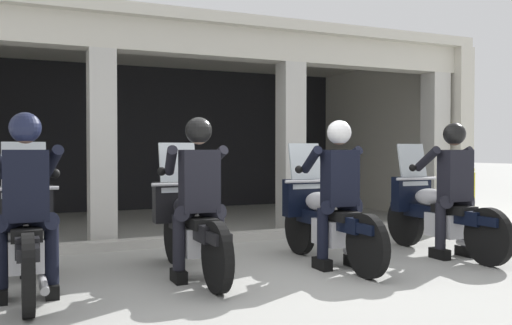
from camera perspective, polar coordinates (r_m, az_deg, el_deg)
ground_plane at (r=8.36m, az=-6.71°, el=-7.43°), size 80.00×80.00×0.00m
station_building at (r=10.37m, az=-9.69°, el=5.55°), size 9.64×4.79×3.21m
kerb_strip at (r=7.64m, az=-4.28°, el=-7.80°), size 9.14×0.24×0.12m
motorcycle_far_left at (r=5.38m, az=-22.63°, el=-7.00°), size 0.62×2.04×1.35m
police_officer_far_left at (r=5.05m, az=-22.62°, el=-2.54°), size 0.63×0.61×1.58m
motorcycle_center_left at (r=5.71m, az=-6.81°, el=-6.44°), size 0.62×2.04×1.35m
police_officer_center_left at (r=5.39m, az=-5.96°, el=-2.21°), size 0.63×0.61×1.58m
motorcycle_center_right at (r=6.27m, az=7.07°, el=-5.74°), size 0.62×2.04×1.35m
police_officer_center_right at (r=5.99m, az=8.46°, el=-1.87°), size 0.63×0.61×1.58m
motorcycle_far_right at (r=7.15m, az=18.05°, el=-4.93°), size 0.62×2.04×1.35m
police_officer_far_right at (r=6.90m, az=19.64°, el=-1.51°), size 0.63×0.61×1.58m
bollard_kerbside at (r=9.78m, az=21.21°, el=-3.29°), size 0.14×0.14×1.01m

